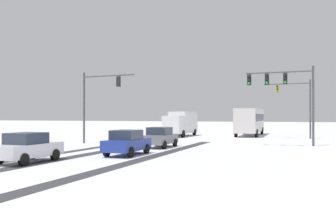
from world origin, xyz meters
TOP-DOWN VIEW (x-y plane):
  - wheel_track_left_lane at (-6.34, 14.47)m, footprint 0.90×31.83m
  - wheel_track_right_lane at (-4.20, 14.47)m, footprint 1.07×31.83m
  - wheel_track_center at (0.30, 14.47)m, footprint 0.97×31.83m
  - traffic_signal_near_left at (-8.46, 24.86)m, footprint 5.29×0.47m
  - traffic_signal_near_right at (7.76, 26.96)m, footprint 5.38×0.45m
  - traffic_signal_far_right at (8.54, 39.02)m, footprint 5.04×0.51m
  - car_grey_lead at (-1.64, 22.98)m, footprint 1.84×4.10m
  - car_blue_second at (-1.54, 16.77)m, footprint 1.86×4.11m
  - car_white_third at (-5.00, 11.56)m, footprint 1.86×4.11m
  - bus_oncoming at (2.76, 43.67)m, footprint 2.75×11.02m
  - box_truck_delivery at (-5.01, 39.11)m, footprint 2.38×7.43m

SIDE VIEW (x-z plane):
  - wheel_track_left_lane at x=-6.34m, z-range 0.00..0.01m
  - wheel_track_right_lane at x=-4.20m, z-range 0.00..0.01m
  - wheel_track_center at x=0.30m, z-range 0.00..0.01m
  - car_grey_lead at x=-1.64m, z-range 0.01..1.63m
  - car_blue_second at x=-1.54m, z-range 0.01..1.63m
  - car_white_third at x=-5.00m, z-range 0.01..1.63m
  - box_truck_delivery at x=-5.01m, z-range 0.12..3.14m
  - bus_oncoming at x=2.76m, z-range 0.30..3.68m
  - traffic_signal_far_right at x=8.54m, z-range 1.11..7.61m
  - traffic_signal_near_left at x=-8.46m, z-range 1.13..7.63m
  - traffic_signal_near_right at x=7.76m, z-range 1.52..8.02m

